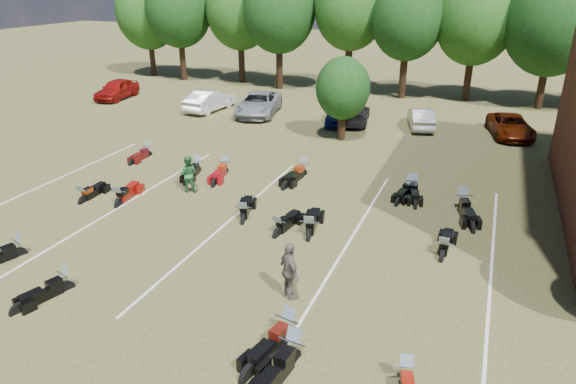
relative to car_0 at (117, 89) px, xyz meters
The scene contains 31 objects.
ground 29.31m from the car_0, 41.68° to the right, with size 160.00×160.00×0.00m, color brown.
car_0 is the anchor object (origin of this frame).
car_1 8.94m from the car_0, ahead, with size 1.61×4.61×1.52m, color silver.
car_2 12.72m from the car_0, ahead, with size 2.58×5.60×1.56m, color gray.
car_3 19.64m from the car_0, ahead, with size 1.90×4.67×1.36m, color black.
car_4 18.63m from the car_0, ahead, with size 1.53×3.81×1.30m, color navy.
car_5 23.97m from the car_0, ahead, with size 1.39×3.98×1.31m, color #AFAEAA.
car_6 29.36m from the car_0, ahead, with size 2.18×4.73×1.32m, color #5A1905.
person_green 21.36m from the car_0, 42.60° to the right, with size 0.83×0.65×1.71m, color #266634.
person_grey 31.00m from the car_0, 41.69° to the right, with size 1.10×0.46×1.88m, color #605852.
motorcycle_2 25.53m from the car_0, 58.66° to the right, with size 0.65×2.05×1.15m, color black, non-canonical shape.
motorcycle_3 28.16m from the car_0, 54.32° to the right, with size 0.66×2.08×1.16m, color black, non-canonical shape.
motorcycle_4 33.64m from the car_0, 43.80° to the right, with size 0.79×2.48×1.38m, color black, non-canonical shape.
motorcycle_5 32.73m from the car_0, 43.33° to the right, with size 0.77×2.41×1.34m, color black, non-canonical shape.
motorcycle_6 35.52m from the car_0, 40.28° to the right, with size 0.64×2.02×1.12m, color #45090F, non-canonical shape.
motorcycle_7 21.83m from the car_0, 50.95° to the right, with size 0.76×2.37×1.32m, color maroon, non-canonical shape.
motorcycle_8 21.08m from the car_0, 55.04° to the right, with size 0.67×2.09×1.17m, color black, non-canonical shape.
motorcycle_10 25.41m from the car_0, 40.09° to the right, with size 0.72×2.27×1.26m, color black, non-canonical shape.
motorcycle_11 27.92m from the car_0, 36.71° to the right, with size 0.77×2.42×1.35m, color black, non-canonical shape.
motorcycle_12 27.17m from the car_0, 38.64° to the right, with size 0.71×2.22×1.24m, color black, non-canonical shape.
motorcycle_13 31.81m from the car_0, 31.05° to the right, with size 0.72×2.25×1.25m, color black, non-canonical shape.
motorcycle_14 15.52m from the car_0, 45.21° to the right, with size 0.64×2.00×1.12m, color #4E0E0B, non-canonical shape.
motorcycle_15 20.00m from the car_0, 36.17° to the right, with size 0.73×2.28×1.27m, color maroon, non-canonical shape.
motorcycle_16 19.17m from the car_0, 39.46° to the right, with size 0.69×2.17×1.21m, color black, non-canonical shape.
motorcycle_17 22.59m from the car_0, 28.28° to the right, with size 0.79×2.47×1.38m, color black, non-canonical shape.
motorcycle_18 27.38m from the car_0, 23.28° to the right, with size 0.68×2.15×1.20m, color black, non-canonical shape.
motorcycle_19 30.04m from the car_0, 23.49° to the right, with size 0.81×2.53×1.41m, color black, non-canonical shape.
motorcycle_20 27.50m from the car_0, 23.04° to the right, with size 0.72×2.25×1.25m, color black, non-canonical shape.
tree_line 23.60m from the car_0, 24.51° to the left, with size 56.00×6.00×9.79m.
young_tree_midfield 20.41m from the car_0, 11.33° to the right, with size 3.20×3.20×4.70m.
parking_lines 25.07m from the car_0, 41.12° to the right, with size 20.10×14.00×0.01m.
Camera 1 is at (6.18, -13.51, 9.17)m, focal length 32.00 mm.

